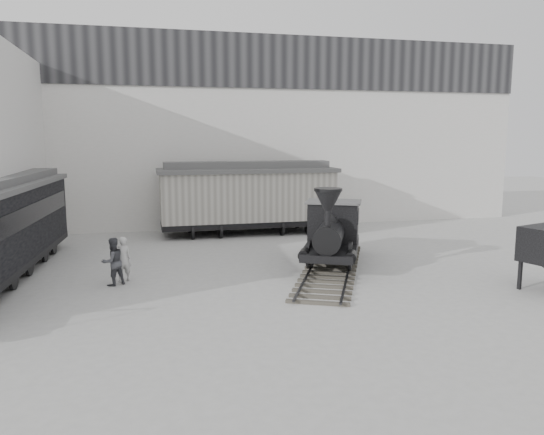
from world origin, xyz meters
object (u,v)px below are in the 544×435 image
object	(u,v)px
locomotive	(332,237)
visitor_b	(113,262)
boxcar	(248,196)
visitor_a	(123,259)

from	to	relation	value
locomotive	visitor_b	bearing A→B (deg)	-149.17
locomotive	boxcar	xyz separation A→B (m)	(-1.95, 8.12, 0.84)
locomotive	visitor_a	distance (m)	8.28
visitor_a	boxcar	bearing A→B (deg)	-146.45
boxcar	visitor_b	world-z (taller)	boxcar
boxcar	visitor_b	distance (m)	11.25
locomotive	visitor_a	world-z (taller)	locomotive
locomotive	visitor_b	distance (m)	8.64
boxcar	visitor_a	distance (m)	10.71
locomotive	visitor_a	xyz separation A→B (m)	(-8.26, -0.44, -0.39)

